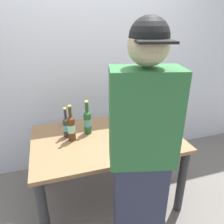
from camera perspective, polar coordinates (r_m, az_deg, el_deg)
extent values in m
plane|color=slate|center=(2.49, -1.38, -21.31)|extent=(8.00, 8.00, 0.00)
cube|color=olive|center=(2.05, -1.57, -7.08)|extent=(1.37, 0.90, 0.04)
cylinder|color=#2D2D30|center=(1.93, -17.83, -24.84)|extent=(0.08, 0.08, 0.69)
cylinder|color=#2D2D30|center=(2.21, 18.13, -17.32)|extent=(0.08, 0.08, 0.69)
cylinder|color=#2D2D30|center=(2.52, -18.16, -11.74)|extent=(0.08, 0.08, 0.69)
cylinder|color=#2D2D30|center=(2.75, 8.94, -7.60)|extent=(0.08, 0.08, 0.69)
cube|color=#383D4C|center=(2.10, 5.10, -5.55)|extent=(0.39, 0.33, 0.01)
cube|color=#232326|center=(2.08, 5.16, -5.62)|extent=(0.31, 0.22, 0.00)
cube|color=#383D4C|center=(2.21, 4.81, -0.95)|extent=(0.35, 0.21, 0.20)
cube|color=black|center=(2.21, 4.82, -0.99)|extent=(0.32, 0.19, 0.18)
cylinder|color=#1E5123|center=(2.07, -6.57, -3.04)|extent=(0.07, 0.07, 0.21)
cone|color=#1E5123|center=(2.02, -6.72, -0.04)|extent=(0.07, 0.07, 0.02)
cylinder|color=#1E5123|center=(2.00, -6.80, 1.44)|extent=(0.03, 0.03, 0.09)
cylinder|color=#BFB74C|center=(1.98, -6.87, 2.78)|extent=(0.04, 0.04, 0.01)
cylinder|color=teal|center=(2.06, -6.58, -2.77)|extent=(0.07, 0.07, 0.07)
cylinder|color=#333333|center=(2.05, -12.07, -4.28)|extent=(0.06, 0.06, 0.17)
cone|color=#333333|center=(2.01, -12.30, -1.83)|extent=(0.06, 0.06, 0.02)
cylinder|color=#333333|center=(1.99, -12.44, -0.42)|extent=(0.02, 0.02, 0.09)
cylinder|color=#BFB74C|center=(1.97, -12.56, 0.89)|extent=(0.03, 0.03, 0.01)
cylinder|color=#50A6B4|center=(2.05, -12.09, -4.07)|extent=(0.06, 0.06, 0.06)
cylinder|color=#472B14|center=(1.97, -10.82, -4.61)|extent=(0.07, 0.07, 0.22)
cone|color=#472B14|center=(1.92, -11.09, -1.41)|extent=(0.07, 0.07, 0.02)
cylinder|color=#472B14|center=(1.90, -11.23, 0.15)|extent=(0.03, 0.03, 0.09)
cylinder|color=#BFB74C|center=(1.88, -11.34, 1.57)|extent=(0.03, 0.03, 0.01)
cylinder|color=#8DD3A4|center=(1.97, -10.85, -4.33)|extent=(0.07, 0.07, 0.08)
cube|color=#2D3347|center=(1.70, 6.84, -25.67)|extent=(0.37, 0.28, 0.94)
cube|color=#2D6B38|center=(1.23, 8.52, -1.71)|extent=(0.43, 0.31, 0.58)
sphere|color=tan|center=(1.12, 9.80, 17.27)|extent=(0.22, 0.22, 0.22)
sphere|color=black|center=(1.12, 9.94, 19.19)|extent=(0.20, 0.20, 0.20)
cube|color=black|center=(1.00, 11.47, 17.99)|extent=(0.20, 0.16, 0.01)
cylinder|color=#BF4C33|center=(2.27, -11.96, -2.66)|extent=(0.08, 0.08, 0.09)
torus|color=#BF4C33|center=(2.27, -10.90, -2.42)|extent=(0.06, 0.01, 0.06)
cube|color=silver|center=(2.56, -6.65, 13.16)|extent=(6.00, 0.10, 2.60)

